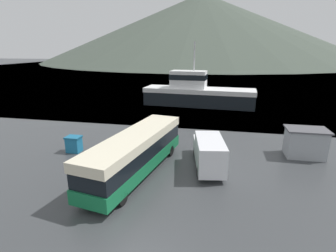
# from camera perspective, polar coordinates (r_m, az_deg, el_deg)

# --- Properties ---
(water_surface) EXTENTS (240.00, 240.00, 0.00)m
(water_surface) POSITION_cam_1_polar(r_m,az_deg,el_deg) (149.08, 10.57, 12.88)
(water_surface) COLOR #3D5160
(water_surface) RESTS_ON ground
(hill_backdrop) EXTENTS (220.86, 220.86, 46.38)m
(hill_backdrop) POSITION_cam_1_polar(r_m,az_deg,el_deg) (205.18, 7.32, 20.45)
(hill_backdrop) COLOR #424C42
(hill_backdrop) RESTS_ON ground
(tour_bus) EXTENTS (4.52, 11.75, 3.05)m
(tour_bus) POSITION_cam_1_polar(r_m,az_deg,el_deg) (19.32, -6.94, -5.48)
(tour_bus) COLOR #146B3D
(tour_bus) RESTS_ON ground
(delivery_van) EXTENTS (2.98, 6.58, 2.48)m
(delivery_van) POSITION_cam_1_polar(r_m,az_deg,el_deg) (20.52, 8.84, -5.49)
(delivery_van) COLOR silver
(delivery_van) RESTS_ON ground
(fishing_boat) EXTENTS (17.81, 5.63, 9.95)m
(fishing_boat) POSITION_cam_1_polar(r_m,az_deg,el_deg) (42.71, 6.31, 7.27)
(fishing_boat) COLOR black
(fishing_boat) RESTS_ON water_surface
(storage_bin) EXTENTS (1.30, 1.07, 1.44)m
(storage_bin) POSITION_cam_1_polar(r_m,az_deg,el_deg) (24.91, -19.80, -3.70)
(storage_bin) COLOR teal
(storage_bin) RESTS_ON ground
(dock_kiosk) EXTENTS (3.35, 2.31, 2.47)m
(dock_kiosk) POSITION_cam_1_polar(r_m,az_deg,el_deg) (25.16, 27.70, -3.22)
(dock_kiosk) COLOR #93999E
(dock_kiosk) RESTS_ON ground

